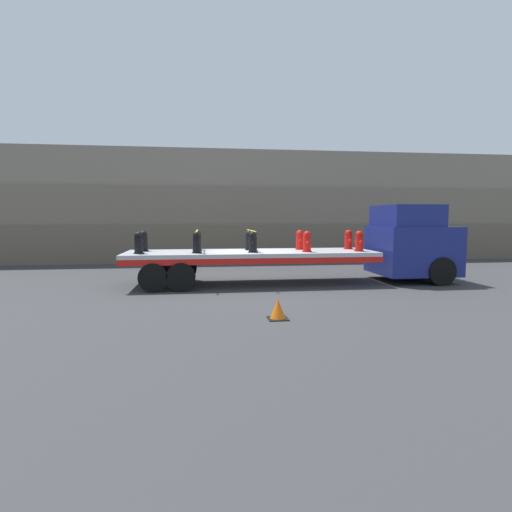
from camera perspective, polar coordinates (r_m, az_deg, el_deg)
The scene contains 17 objects.
ground_plane at distance 14.74m, azimuth -0.70°, elevation -4.03°, with size 120.00×120.00×0.00m, color #38383A.
rock_cliff at distance 23.38m, azimuth -3.30°, elevation 7.05°, with size 60.00×3.30×6.17m.
truck_cab at distance 16.55m, azimuth 21.58°, elevation 1.73°, with size 2.80×2.70×2.91m.
flatbed_trailer at distance 14.55m, azimuth -3.48°, elevation -0.29°, with size 9.01×2.60×1.22m.
fire_hydrant_black_near_0 at distance 14.09m, azimuth -16.42°, elevation 1.77°, with size 0.36×0.58×0.75m.
fire_hydrant_black_far_0 at distance 15.17m, azimuth -15.78°, elevation 2.03°, with size 0.36×0.58×0.75m.
fire_hydrant_black_near_1 at distance 13.92m, azimuth -8.45°, elevation 1.89°, with size 0.36×0.58×0.75m.
fire_hydrant_black_far_1 at distance 15.02m, azimuth -8.38°, elevation 2.15°, with size 0.36×0.58×0.75m.
fire_hydrant_black_near_2 at distance 14.02m, azimuth -0.44°, elevation 1.97°, with size 0.36×0.58×0.75m.
fire_hydrant_black_far_2 at distance 15.11m, azimuth -0.96°, elevation 2.22°, with size 0.36×0.58×0.75m.
fire_hydrant_red_near_3 at distance 14.39m, azimuth 7.30°, elevation 2.02°, with size 0.36×0.58×0.75m.
fire_hydrant_red_far_3 at distance 15.45m, azimuth 6.26°, elevation 2.26°, with size 0.36×0.58×0.75m.
fire_hydrant_red_near_4 at distance 15.01m, azimuth 14.53°, elevation 2.03°, with size 0.36×0.58×0.75m.
fire_hydrant_red_far_4 at distance 16.03m, azimuth 13.06°, elevation 2.27°, with size 0.36×0.58×0.75m.
cargo_strap_rear at distance 14.45m, azimuth -8.44°, elevation 3.60°, with size 0.05×2.70×0.01m.
cargo_strap_middle at distance 14.55m, azimuth -0.71°, elevation 3.67°, with size 0.05×2.70×0.01m.
traffic_cone at distance 9.68m, azimuth 3.15°, elevation -7.62°, with size 0.48×0.48×0.49m.
Camera 1 is at (-1.71, -14.44, 2.42)m, focal length 28.00 mm.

